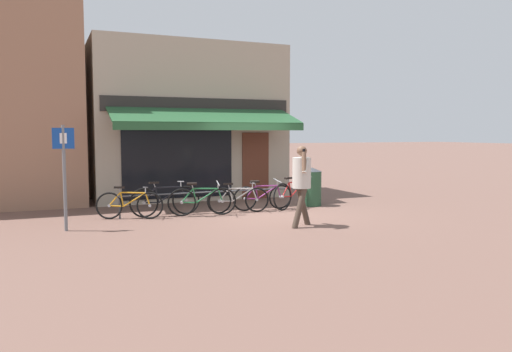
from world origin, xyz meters
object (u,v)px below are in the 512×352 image
bicycle_silver (238,199)px  parking_sign (64,166)px  bicycle_orange (129,204)px  bicycle_black (165,200)px  bicycle_purple (263,197)px  litter_bin (312,187)px  pedestrian_adult (302,177)px  bicycle_green (202,201)px  bicycle_red (295,194)px

bicycle_silver → parking_sign: (-4.26, -0.86, 1.04)m
bicycle_orange → bicycle_black: 0.91m
bicycle_purple → litter_bin: 1.66m
pedestrian_adult → bicycle_green: bearing=-59.0°
bicycle_purple → pedestrian_adult: pedestrian_adult is taller
bicycle_green → bicycle_silver: bearing=18.1°
bicycle_red → parking_sign: 6.15m
bicycle_red → parking_sign: (-5.99, -0.96, 0.99)m
bicycle_purple → litter_bin: size_ratio=1.56×
bicycle_red → litter_bin: size_ratio=1.54×
parking_sign → bicycle_green: bearing=12.8°
bicycle_silver → pedestrian_adult: (0.62, -2.35, 0.75)m
bicycle_orange → parking_sign: size_ratio=0.70×
bicycle_red → pedestrian_adult: bearing=-138.4°
bicycle_silver → bicycle_red: 1.73m
bicycle_purple → parking_sign: (-5.02, -0.97, 1.02)m
bicycle_green → parking_sign: parking_sign is taller
pedestrian_adult → bicycle_purple: bearing=-98.6°
pedestrian_adult → bicycle_red: bearing=-119.7°
litter_bin → bicycle_black: bearing=-178.7°
bicycle_orange → bicycle_purple: size_ratio=0.91×
bicycle_orange → bicycle_green: size_ratio=0.91×
bicycle_silver → litter_bin: bearing=17.5°
pedestrian_adult → litter_bin: 3.28m
bicycle_red → pedestrian_adult: pedestrian_adult is taller
bicycle_purple → pedestrian_adult: bearing=-92.2°
bicycle_orange → bicycle_black: bearing=28.6°
bicycle_orange → bicycle_purple: 3.54m
bicycle_orange → litter_bin: size_ratio=1.42×
bicycle_red → bicycle_black: bearing=153.5°
bicycle_orange → litter_bin: (5.18, 0.21, 0.20)m
pedestrian_adult → parking_sign: bearing=-22.4°
bicycle_black → bicycle_silver: size_ratio=1.10×
bicycle_orange → bicycle_red: bearing=21.0°
bicycle_silver → pedestrian_adult: bearing=-66.0°
bicycle_red → bicycle_silver: bearing=159.2°
bicycle_black → bicycle_green: size_ratio=1.05×
bicycle_orange → pedestrian_adult: size_ratio=0.86×
bicycle_green → bicycle_silver: (1.02, 0.12, -0.03)m
bicycle_purple → parking_sign: parking_sign is taller
bicycle_green → pedestrian_adult: pedestrian_adult is taller
bicycle_green → bicycle_purple: bearing=18.6°
bicycle_green → bicycle_silver: 1.02m
bicycle_green → litter_bin: litter_bin is taller
bicycle_silver → bicycle_red: bearing=12.4°
litter_bin → bicycle_red: bearing=-159.4°
bicycle_purple → parking_sign: size_ratio=0.76×
bicycle_black → bicycle_purple: 2.64m
bicycle_green → litter_bin: size_ratio=1.57×
bicycle_red → litter_bin: litter_bin is taller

